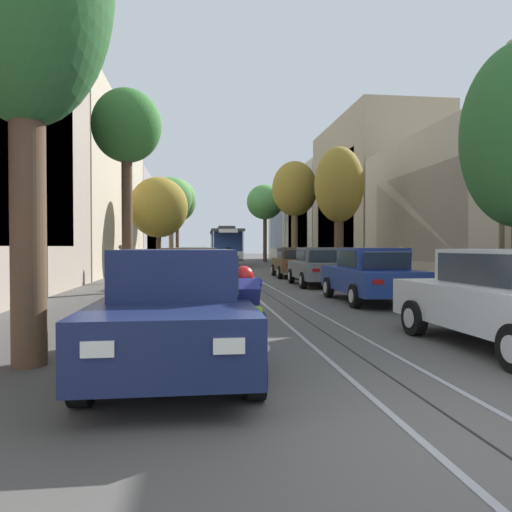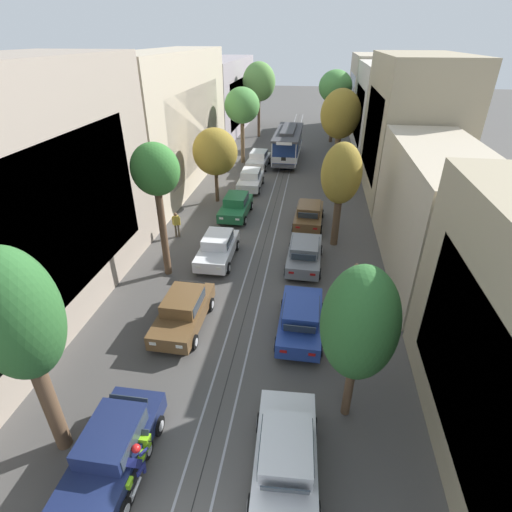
% 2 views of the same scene
% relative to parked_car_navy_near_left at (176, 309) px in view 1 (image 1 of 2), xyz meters
% --- Properties ---
extents(ground_plane, '(160.00, 160.00, 0.00)m').
position_rel_parked_car_navy_near_left_xyz_m(ground_plane, '(2.66, 22.05, -0.80)').
color(ground_plane, '#4C4947').
extents(trolley_track_rails, '(1.14, 70.28, 0.01)m').
position_rel_parked_car_navy_near_left_xyz_m(trolley_track_rails, '(2.66, 26.28, -0.79)').
color(trolley_track_rails, gray).
rests_on(trolley_track_rails, ground).
extents(building_facade_left, '(5.77, 61.98, 10.89)m').
position_rel_parked_car_navy_near_left_xyz_m(building_facade_left, '(-7.00, 23.06, 4.32)').
color(building_facade_left, gray).
rests_on(building_facade_left, ground).
extents(building_facade_right, '(5.88, 61.98, 10.39)m').
position_rel_parked_car_navy_near_left_xyz_m(building_facade_right, '(12.27, 26.99, 3.67)').
color(building_facade_right, tan).
rests_on(building_facade_right, ground).
extents(parked_car_navy_near_left, '(2.00, 4.36, 1.58)m').
position_rel_parked_car_navy_near_left_xyz_m(parked_car_navy_near_left, '(0.00, 0.00, 0.00)').
color(parked_car_navy_near_left, '#19234C').
rests_on(parked_car_navy_near_left, ground).
extents(parked_car_brown_second_left, '(2.05, 4.38, 1.58)m').
position_rel_parked_car_navy_near_left_xyz_m(parked_car_brown_second_left, '(0.06, 6.76, 0.00)').
color(parked_car_brown_second_left, brown).
rests_on(parked_car_brown_second_left, ground).
extents(parked_car_white_mid_left, '(2.00, 4.36, 1.58)m').
position_rel_parked_car_navy_near_left_xyz_m(parked_car_white_mid_left, '(0.21, 12.81, 0.00)').
color(parked_car_white_mid_left, silver).
rests_on(parked_car_white_mid_left, ground).
extents(parked_car_green_fourth_left, '(2.05, 4.38, 1.58)m').
position_rel_parked_car_navy_near_left_xyz_m(parked_car_green_fourth_left, '(0.06, 19.17, 0.00)').
color(parked_car_green_fourth_left, '#1E6038').
rests_on(parked_car_green_fourth_left, ground).
extents(parked_car_white_fifth_left, '(2.04, 4.38, 1.58)m').
position_rel_parked_car_navy_near_left_xyz_m(parked_car_white_fifth_left, '(0.18, 25.17, 0.00)').
color(parked_car_white_fifth_left, silver).
rests_on(parked_car_white_fifth_left, ground).
extents(parked_car_white_sixth_left, '(2.11, 4.41, 1.58)m').
position_rel_parked_car_navy_near_left_xyz_m(parked_car_white_sixth_left, '(-0.01, 31.32, 0.00)').
color(parked_car_white_sixth_left, silver).
rests_on(parked_car_white_sixth_left, ground).
extents(parked_car_white_near_right, '(2.14, 4.42, 1.58)m').
position_rel_parked_car_navy_near_left_xyz_m(parked_car_white_near_right, '(5.15, 0.55, 0.00)').
color(parked_car_white_near_right, silver).
rests_on(parked_car_white_near_right, ground).
extents(parked_car_blue_second_right, '(2.04, 4.38, 1.58)m').
position_rel_parked_car_navy_near_left_xyz_m(parked_car_blue_second_right, '(5.28, 7.01, 0.00)').
color(parked_car_blue_second_right, '#233D93').
rests_on(parked_car_blue_second_right, ground).
extents(parked_car_grey_mid_right, '(2.07, 4.39, 1.58)m').
position_rel_parked_car_navy_near_left_xyz_m(parked_car_grey_mid_right, '(5.23, 12.86, 0.00)').
color(parked_car_grey_mid_right, slate).
rests_on(parked_car_grey_mid_right, ground).
extents(parked_car_brown_fourth_right, '(2.12, 4.41, 1.58)m').
position_rel_parked_car_navy_near_left_xyz_m(parked_car_brown_fourth_right, '(5.31, 18.41, 0.00)').
color(parked_car_brown_fourth_right, brown).
rests_on(parked_car_brown_fourth_right, ground).
extents(street_tree_kerb_left_second, '(2.43, 1.95, 7.20)m').
position_rel_parked_car_navy_near_left_xyz_m(street_tree_kerb_left_second, '(-2.19, 10.95, 4.91)').
color(street_tree_kerb_left_second, brown).
rests_on(street_tree_kerb_left_second, ground).
extents(street_tree_kerb_left_mid, '(3.40, 2.91, 5.67)m').
position_rel_parked_car_navy_near_left_xyz_m(street_tree_kerb_left_mid, '(-1.97, 21.88, 3.10)').
color(street_tree_kerb_left_mid, '#4C3826').
rests_on(street_tree_kerb_left_mid, ground).
extents(street_tree_kerb_left_fourth, '(3.41, 3.39, 7.25)m').
position_rel_parked_car_navy_near_left_xyz_m(street_tree_kerb_left_fourth, '(-1.84, 32.79, 4.71)').
color(street_tree_kerb_left_fourth, brown).
rests_on(street_tree_kerb_left_fourth, ground).
extents(street_tree_kerb_left_far, '(3.99, 3.25, 8.77)m').
position_rel_parked_car_navy_near_left_xyz_m(street_tree_kerb_left_far, '(-1.86, 44.72, 5.67)').
color(street_tree_kerb_left_far, brown).
rests_on(street_tree_kerb_left_far, ground).
extents(street_tree_kerb_right_second, '(2.35, 2.31, 6.39)m').
position_rel_parked_car_navy_near_left_xyz_m(street_tree_kerb_right_second, '(7.00, 15.79, 3.69)').
color(street_tree_kerb_right_second, '#4C3826').
rests_on(street_tree_kerb_right_second, ground).
extents(street_tree_kerb_right_mid, '(3.30, 2.93, 7.84)m').
position_rel_parked_car_navy_near_left_xyz_m(street_tree_kerb_right_mid, '(7.31, 27.79, 4.95)').
color(street_tree_kerb_right_mid, brown).
rests_on(street_tree_kerb_right_mid, ground).
extents(street_tree_kerb_right_fourth, '(3.82, 3.94, 8.12)m').
position_rel_parked_car_navy_near_left_xyz_m(street_tree_kerb_right_fourth, '(7.29, 43.08, 5.44)').
color(street_tree_kerb_right_fourth, '#4C3826').
rests_on(street_tree_kerb_right_fourth, ground).
extents(cable_car_trolley, '(2.68, 9.15, 3.28)m').
position_rel_parked_car_navy_near_left_xyz_m(cable_car_trolley, '(2.65, 34.43, 0.86)').
color(cable_car_trolley, navy).
rests_on(cable_car_trolley, ground).
extents(motorcycle_with_rider, '(0.56, 1.99, 1.37)m').
position_rel_parked_car_navy_near_left_xyz_m(motorcycle_with_rider, '(0.88, -0.29, -0.15)').
color(motorcycle_with_rider, black).
rests_on(motorcycle_with_rider, ground).
extents(pedestrian_on_left_pavement, '(0.55, 0.37, 1.71)m').
position_rel_parked_car_navy_near_left_xyz_m(pedestrian_on_left_pavement, '(-3.10, 15.33, 0.17)').
color(pedestrian_on_left_pavement, '#4C4233').
rests_on(pedestrian_on_left_pavement, ground).
extents(pedestrian_on_right_pavement, '(0.55, 0.39, 1.62)m').
position_rel_parked_car_navy_near_left_xyz_m(pedestrian_on_right_pavement, '(7.87, 10.69, 0.11)').
color(pedestrian_on_right_pavement, slate).
rests_on(pedestrian_on_right_pavement, ground).
extents(fire_hydrant, '(0.40, 0.22, 0.84)m').
position_rel_parked_car_navy_near_left_xyz_m(fire_hydrant, '(6.61, 6.61, -0.38)').
color(fire_hydrant, red).
rests_on(fire_hydrant, ground).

